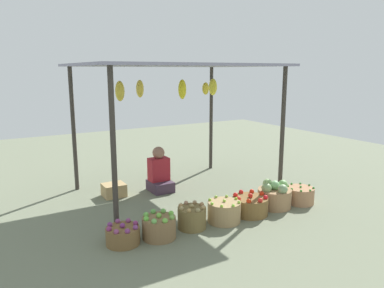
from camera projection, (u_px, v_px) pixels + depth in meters
The scene contains 11 objects.
ground_plane at pixel (176, 192), 6.35m from camera, with size 14.00×14.00×0.00m, color slate.
market_stall_structure at pixel (174, 75), 5.96m from camera, with size 3.13×2.39×2.17m.
vendor_person at pixel (159, 174), 6.40m from camera, with size 0.36×0.44×0.78m.
basket_purple_onions at pixel (123, 235), 4.46m from camera, with size 0.41×0.41×0.27m.
basket_green_apples at pixel (159, 227), 4.61m from camera, with size 0.42×0.42×0.33m.
basket_potatoes at pixel (192, 217), 4.90m from camera, with size 0.38×0.38×0.34m.
basket_limes at pixel (224, 212), 5.11m from camera, with size 0.46×0.46×0.33m.
basket_red_tomatoes at pixel (250, 205), 5.37m from camera, with size 0.52×0.52×0.32m.
basket_cabbages at pixel (274, 196), 5.65m from camera, with size 0.51×0.51×0.42m.
basket_green_chilies at pixel (300, 195), 5.82m from camera, with size 0.43×0.43×0.29m.
wooden_crate_near_vendor at pixel (114, 190), 6.15m from camera, with size 0.36×0.31×0.21m, color tan.
Camera 1 is at (-2.84, -5.36, 2.07)m, focal length 34.48 mm.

